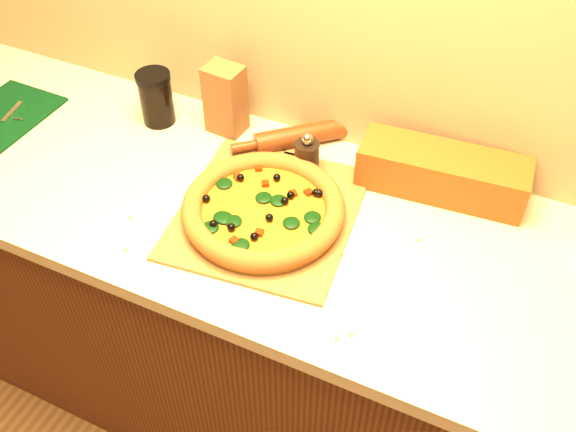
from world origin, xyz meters
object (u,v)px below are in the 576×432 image
(pizza, at_px, (263,209))
(rolling_pin, at_px, (308,134))
(pepper_grinder, at_px, (307,156))
(pizza_peel, at_px, (270,207))
(dark_jar, at_px, (156,98))
(cutting_board, at_px, (0,118))

(pizza, height_order, rolling_pin, pizza)
(pepper_grinder, bearing_deg, rolling_pin, 112.63)
(pizza_peel, bearing_deg, rolling_pin, 88.20)
(pizza, relative_size, dark_jar, 2.53)
(cutting_board, bearing_deg, pizza, -1.84)
(pizza_peel, relative_size, pepper_grinder, 5.30)
(cutting_board, xyz_separation_m, pepper_grinder, (0.86, 0.16, 0.04))
(pizza, bearing_deg, dark_jar, 152.71)
(pizza, xyz_separation_m, pepper_grinder, (0.02, 0.20, 0.01))
(pepper_grinder, bearing_deg, pizza_peel, -98.23)
(cutting_board, relative_size, dark_jar, 2.06)
(pizza, bearing_deg, rolling_pin, 94.37)
(pizza, bearing_deg, pepper_grinder, 83.90)
(rolling_pin, bearing_deg, pepper_grinder, -67.37)
(pizza, height_order, pepper_grinder, pepper_grinder)
(pizza_peel, xyz_separation_m, pepper_grinder, (0.02, 0.16, 0.04))
(cutting_board, relative_size, pepper_grinder, 2.60)
(pizza, height_order, cutting_board, pizza)
(cutting_board, xyz_separation_m, rolling_pin, (0.81, 0.27, 0.02))
(pizza, relative_size, pepper_grinder, 3.20)
(pizza_peel, xyz_separation_m, cutting_board, (-0.84, 0.00, 0.00))
(pizza_peel, relative_size, dark_jar, 4.19)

